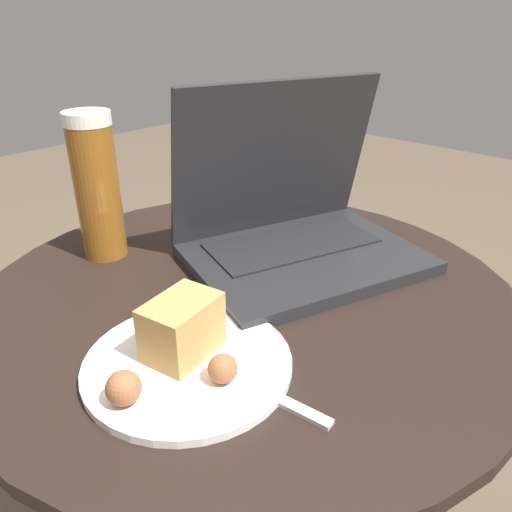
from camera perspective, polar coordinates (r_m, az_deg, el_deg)
The scene contains 5 objects.
table at distance 0.74m, azimuth -0.94°, elevation -13.94°, with size 0.69×0.69×0.55m.
laptop at distance 0.72m, azimuth 4.38°, elevation 3.65°, with size 0.37×0.33×0.24m.
beer_glass at distance 0.74m, azimuth -17.72°, elevation 7.53°, with size 0.06×0.06×0.21m.
snack_plate at distance 0.52m, azimuth -8.19°, elevation -10.78°, with size 0.21×0.21×0.07m.
fork at distance 0.50m, azimuth -1.83°, elevation -13.99°, with size 0.04×0.17×0.00m.
Camera 1 is at (-0.41, -0.39, 0.88)m, focal length 35.00 mm.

